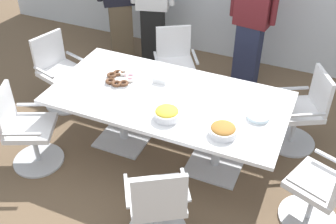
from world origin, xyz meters
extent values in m
cube|color=brown|center=(0.00, 0.00, -0.01)|extent=(10.00, 10.00, 0.01)
cube|color=white|center=(0.00, 0.00, 0.73)|extent=(2.40, 1.20, 0.04)
cube|color=silver|center=(-0.55, 0.00, 0.01)|extent=(0.56, 0.56, 0.02)
cylinder|color=silver|center=(-0.55, 0.00, 0.37)|extent=(0.09, 0.09, 0.69)
cube|color=silver|center=(0.55, 0.00, 0.01)|extent=(0.56, 0.56, 0.02)
cylinder|color=silver|center=(0.55, 0.00, 0.37)|extent=(0.09, 0.09, 0.69)
cylinder|color=silver|center=(-1.23, -0.70, 0.01)|extent=(0.71, 0.71, 0.02)
cylinder|color=silver|center=(-1.23, -0.70, 0.23)|extent=(0.05, 0.05, 0.41)
cube|color=white|center=(-1.23, -0.70, 0.46)|extent=(0.61, 0.61, 0.06)
cube|color=white|center=(-1.42, -0.79, 0.70)|extent=(0.22, 0.41, 0.42)
cube|color=silver|center=(-1.33, -0.48, 0.58)|extent=(0.35, 0.18, 0.02)
cube|color=silver|center=(-1.13, -0.93, 0.58)|extent=(0.35, 0.18, 0.02)
cylinder|color=silver|center=(0.34, -1.03, 0.23)|extent=(0.05, 0.05, 0.41)
cube|color=white|center=(0.34, -1.03, 0.46)|extent=(0.63, 0.63, 0.06)
cube|color=white|center=(0.45, -1.21, 0.70)|extent=(0.39, 0.27, 0.42)
cube|color=silver|center=(0.14, -1.16, 0.58)|extent=(0.22, 0.33, 0.02)
cube|color=silver|center=(0.55, -0.90, 0.58)|extent=(0.22, 0.33, 0.02)
cylinder|color=silver|center=(1.57, -0.32, 0.01)|extent=(0.70, 0.70, 0.02)
cylinder|color=silver|center=(1.57, -0.32, 0.23)|extent=(0.05, 0.05, 0.41)
cube|color=white|center=(1.57, -0.32, 0.46)|extent=(0.59, 0.59, 0.06)
cube|color=silver|center=(1.48, -0.55, 0.58)|extent=(0.35, 0.16, 0.02)
cube|color=silver|center=(1.66, -0.10, 0.58)|extent=(0.35, 0.16, 0.02)
cylinder|color=silver|center=(1.23, 0.70, 0.01)|extent=(0.73, 0.73, 0.02)
cylinder|color=silver|center=(1.23, 0.70, 0.23)|extent=(0.05, 0.05, 0.41)
cube|color=white|center=(1.23, 0.70, 0.46)|extent=(0.62, 0.62, 0.06)
cube|color=white|center=(1.41, 0.80, 0.70)|extent=(0.24, 0.40, 0.42)
cube|color=silver|center=(1.34, 0.49, 0.58)|extent=(0.34, 0.20, 0.02)
cube|color=silver|center=(1.11, 0.92, 0.58)|extent=(0.34, 0.20, 0.02)
cylinder|color=silver|center=(-0.34, 1.03, 0.01)|extent=(0.74, 0.74, 0.02)
cylinder|color=silver|center=(-0.34, 1.03, 0.23)|extent=(0.05, 0.05, 0.41)
cube|color=white|center=(-0.34, 1.03, 0.46)|extent=(0.63, 0.63, 0.06)
cube|color=white|center=(-0.45, 1.21, 0.70)|extent=(0.39, 0.26, 0.42)
cube|color=silver|center=(-0.13, 1.15, 0.58)|extent=(0.22, 0.33, 0.02)
cube|color=silver|center=(-0.55, 0.90, 0.58)|extent=(0.22, 0.33, 0.02)
cylinder|color=silver|center=(-1.57, 0.32, 0.01)|extent=(0.67, 0.67, 0.02)
cylinder|color=silver|center=(-1.57, 0.32, 0.23)|extent=(0.05, 0.05, 0.41)
cube|color=white|center=(-1.57, 0.32, 0.46)|extent=(0.57, 0.57, 0.06)
cube|color=white|center=(-1.77, 0.38, 0.70)|extent=(0.16, 0.43, 0.42)
cube|color=silver|center=(-1.50, 0.56, 0.58)|extent=(0.36, 0.13, 0.02)
cube|color=silver|center=(-1.64, 0.09, 0.58)|extent=(0.36, 0.13, 0.02)
cube|color=brown|center=(-1.47, 1.67, 0.43)|extent=(0.38, 0.35, 0.86)
cube|color=black|center=(-1.00, 1.75, 0.42)|extent=(0.36, 0.28, 0.85)
cube|color=#232842|center=(0.40, 1.74, 0.43)|extent=(0.34, 0.24, 0.86)
cylinder|color=maroon|center=(0.66, 1.70, 1.24)|extent=(0.09, 0.09, 0.61)
cylinder|color=white|center=(0.13, -0.34, 0.79)|extent=(0.25, 0.25, 0.08)
ellipsoid|color=yellow|center=(0.13, -0.34, 0.83)|extent=(0.22, 0.22, 0.07)
cylinder|color=white|center=(0.69, -0.35, 0.79)|extent=(0.25, 0.25, 0.07)
ellipsoid|color=#AD702D|center=(0.69, -0.35, 0.82)|extent=(0.22, 0.22, 0.06)
cylinder|color=white|center=(-0.59, 0.07, 0.76)|extent=(0.32, 0.32, 0.01)
torus|color=white|center=(-0.48, 0.09, 0.78)|extent=(0.11, 0.11, 0.03)
torus|color=pink|center=(-0.50, 0.13, 0.78)|extent=(0.11, 0.11, 0.03)
torus|color=white|center=(-0.61, 0.18, 0.78)|extent=(0.11, 0.11, 0.03)
torus|color=brown|center=(-0.66, 0.15, 0.78)|extent=(0.11, 0.11, 0.03)
torus|color=brown|center=(-0.70, 0.09, 0.78)|extent=(0.11, 0.11, 0.03)
torus|color=brown|center=(-0.65, -0.02, 0.78)|extent=(0.11, 0.11, 0.03)
torus|color=brown|center=(-0.57, -0.04, 0.78)|extent=(0.11, 0.11, 0.03)
torus|color=brown|center=(-0.51, -0.01, 0.78)|extent=(0.11, 0.11, 0.03)
cylinder|color=white|center=(0.92, 0.01, 0.75)|extent=(0.21, 0.21, 0.01)
cylinder|color=silver|center=(0.92, 0.01, 0.76)|extent=(0.21, 0.21, 0.01)
cylinder|color=white|center=(0.92, 0.01, 0.77)|extent=(0.21, 0.21, 0.01)
cylinder|color=silver|center=(0.92, 0.01, 0.77)|extent=(0.21, 0.21, 0.01)
cylinder|color=white|center=(0.92, 0.01, 0.78)|extent=(0.21, 0.21, 0.01)
cylinder|color=silver|center=(0.92, 0.01, 0.78)|extent=(0.21, 0.21, 0.01)
cylinder|color=white|center=(0.92, 0.01, 0.79)|extent=(0.21, 0.21, 0.01)
cube|color=white|center=(-0.17, 0.23, 0.78)|extent=(0.14, 0.14, 0.06)
camera|label=1|loc=(1.37, -3.14, 3.12)|focal=44.15mm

